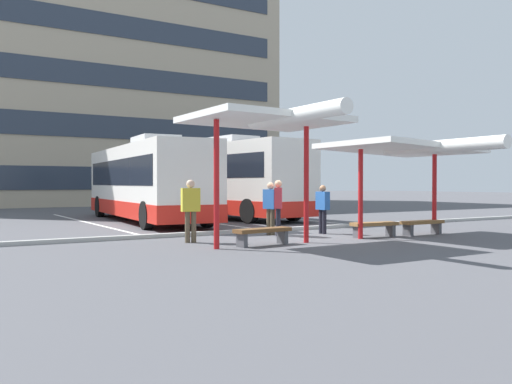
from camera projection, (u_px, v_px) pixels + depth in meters
ground_plane at (305, 236)px, 16.73m from camera, size 160.00×160.00×0.00m
terminal_building at (71, 67)px, 43.18m from camera, size 31.47×12.79×24.53m
coach_bus_0 at (146, 183)px, 23.08m from camera, size 3.40×11.71×3.51m
coach_bus_1 at (215, 180)px, 26.17m from camera, size 3.56×12.33×3.76m
lane_stripe_0 at (89, 223)px, 22.20m from camera, size 0.16×14.00×0.01m
lane_stripe_1 at (185, 219)px, 24.42m from camera, size 0.16×14.00×0.01m
lane_stripe_2 at (265, 216)px, 26.64m from camera, size 0.16×14.00×0.01m
waiting_shelter_0 at (269, 122)px, 13.78m from camera, size 3.74×4.75×3.41m
bench_0 at (263, 233)px, 14.10m from camera, size 1.69×0.61×0.45m
waiting_shelter_1 at (407, 150)px, 16.35m from camera, size 4.16×5.29×2.85m
bench_1 at (374, 226)px, 16.27m from camera, size 1.55×0.58×0.45m
bench_2 at (422, 224)px, 17.00m from camera, size 1.60×0.44×0.45m
platform_kerb at (274, 230)px, 18.23m from camera, size 44.00×0.24×0.12m
waiting_passenger_0 at (323, 206)px, 17.37m from camera, size 0.25×0.46×1.56m
waiting_passenger_1 at (271, 205)px, 16.99m from camera, size 0.32×0.51×1.65m
waiting_passenger_2 at (278, 204)px, 16.63m from camera, size 0.47×0.53×1.72m
waiting_passenger_3 at (191, 206)px, 14.76m from camera, size 0.53×0.31×1.72m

